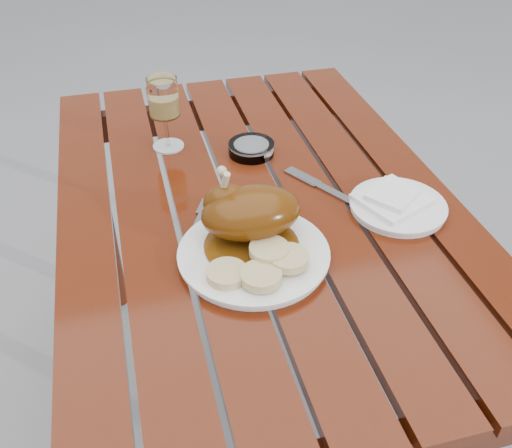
{
  "coord_description": "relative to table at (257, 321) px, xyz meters",
  "views": [
    {
      "loc": [
        -0.25,
        -0.94,
        1.43
      ],
      "look_at": [
        -0.03,
        -0.13,
        0.78
      ],
      "focal_mm": 40.0,
      "sensor_mm": 36.0,
      "label": 1
    }
  ],
  "objects": [
    {
      "name": "ground",
      "position": [
        0.0,
        0.0,
        -0.38
      ],
      "size": [
        60.0,
        60.0,
        0.0
      ],
      "primitive_type": "plane",
      "color": "slate",
      "rests_on": "ground"
    },
    {
      "name": "table",
      "position": [
        0.0,
        0.0,
        0.0
      ],
      "size": [
        0.8,
        1.2,
        0.75
      ],
      "primitive_type": "cube",
      "color": "#621F0B",
      "rests_on": "ground"
    },
    {
      "name": "dinner_plate",
      "position": [
        -0.05,
        -0.19,
        0.38
      ],
      "size": [
        0.32,
        0.32,
        0.02
      ],
      "primitive_type": "cylinder",
      "rotation": [
        0.0,
        0.0,
        -0.18
      ],
      "color": "white",
      "rests_on": "table"
    },
    {
      "name": "roast_duck",
      "position": [
        -0.05,
        -0.14,
        0.44
      ],
      "size": [
        0.19,
        0.18,
        0.13
      ],
      "color": "#5B310A",
      "rests_on": "dinner_plate"
    },
    {
      "name": "bread_dumplings",
      "position": [
        -0.05,
        -0.24,
        0.41
      ],
      "size": [
        0.18,
        0.12,
        0.03
      ],
      "color": "tan",
      "rests_on": "dinner_plate"
    },
    {
      "name": "wine_glass",
      "position": [
        -0.15,
        0.25,
        0.46
      ],
      "size": [
        0.09,
        0.09,
        0.17
      ],
      "primitive_type": "cylinder",
      "rotation": [
        0.0,
        0.0,
        -0.25
      ],
      "color": "#DFBF65",
      "rests_on": "table"
    },
    {
      "name": "side_plate",
      "position": [
        0.26,
        -0.11,
        0.38
      ],
      "size": [
        0.22,
        0.22,
        0.02
      ],
      "primitive_type": "cylinder",
      "rotation": [
        0.0,
        0.0,
        0.14
      ],
      "color": "white",
      "rests_on": "table"
    },
    {
      "name": "napkin",
      "position": [
        0.25,
        -0.1,
        0.4
      ],
      "size": [
        0.16,
        0.16,
        0.01
      ],
      "primitive_type": "cube",
      "rotation": [
        0.0,
        0.0,
        0.39
      ],
      "color": "white",
      "rests_on": "side_plate"
    },
    {
      "name": "ashtray",
      "position": [
        0.03,
        0.17,
        0.39
      ],
      "size": [
        0.14,
        0.14,
        0.03
      ],
      "primitive_type": "cylinder",
      "rotation": [
        0.0,
        0.0,
        -0.4
      ],
      "color": "#B2B7BC",
      "rests_on": "table"
    },
    {
      "name": "fork",
      "position": [
        -0.14,
        -0.09,
        0.38
      ],
      "size": [
        0.1,
        0.17,
        0.01
      ],
      "primitive_type": "cube",
      "rotation": [
        0.0,
        0.0,
        -0.45
      ],
      "color": "gray",
      "rests_on": "table"
    },
    {
      "name": "knife",
      "position": [
        0.16,
        -0.03,
        0.38
      ],
      "size": [
        0.11,
        0.18,
        0.01
      ],
      "primitive_type": "cube",
      "rotation": [
        0.0,
        0.0,
        0.53
      ],
      "color": "gray",
      "rests_on": "table"
    }
  ]
}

